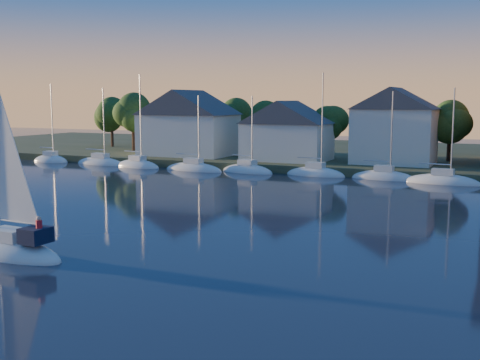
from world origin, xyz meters
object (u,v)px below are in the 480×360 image
Objects in this scene: clubhouse_west at (188,122)px; clubhouse_east at (395,125)px; clubhouse_centre at (287,130)px; hero_sailboat at (11,247)px.

clubhouse_east is (30.00, 1.00, 0.07)m from clubhouse_west.
clubhouse_west is 1.18× the size of clubhouse_centre.
clubhouse_west is 1.08× the size of hero_sailboat.
hero_sailboat is (-12.43, -53.16, -5.45)m from clubhouse_east.
clubhouse_east is 0.83× the size of hero_sailboat.
clubhouse_west is at bearing -178.09° from clubhouse_east.
hero_sailboat reaches higher than clubhouse_east.
clubhouse_east is (14.00, 2.00, 0.87)m from clubhouse_centre.
clubhouse_centre is at bearing -3.58° from clubhouse_west.
clubhouse_centre is at bearing -85.00° from hero_sailboat.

